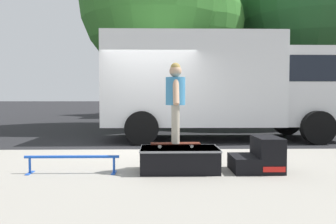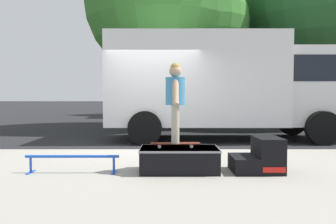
{
  "view_description": "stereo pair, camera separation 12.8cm",
  "coord_description": "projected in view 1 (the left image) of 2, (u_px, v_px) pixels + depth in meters",
  "views": [
    {
      "loc": [
        0.28,
        -8.21,
        1.31
      ],
      "look_at": [
        0.44,
        -1.5,
        0.99
      ],
      "focal_mm": 37.65,
      "sensor_mm": 36.0,
      "label": 1
    },
    {
      "loc": [
        0.41,
        -8.21,
        1.31
      ],
      "look_at": [
        0.44,
        -1.5,
        0.99
      ],
      "focal_mm": 37.65,
      "sensor_mm": 36.0,
      "label": 2
    }
  ],
  "objects": [
    {
      "name": "skater_kid",
      "position": [
        175.0,
        96.0,
        5.51
      ],
      "size": [
        0.31,
        0.65,
        1.26
      ],
      "color": "#B7AD99",
      "rests_on": "skateboard"
    },
    {
      "name": "street_tree_main",
      "position": [
        164.0,
        7.0,
        14.26
      ],
      "size": [
        6.63,
        6.03,
        8.06
      ],
      "color": "brown",
      "rests_on": "ground"
    },
    {
      "name": "sidewalk_slab",
      "position": [
        141.0,
        179.0,
        5.26
      ],
      "size": [
        50.0,
        5.0,
        0.12
      ],
      "primitive_type": "cube",
      "color": "gray",
      "rests_on": "ground"
    },
    {
      "name": "grind_rail",
      "position": [
        72.0,
        160.0,
        5.37
      ],
      "size": [
        1.44,
        0.28,
        0.27
      ],
      "color": "blue",
      "rests_on": "sidewalk_slab"
    },
    {
      "name": "ground_plane",
      "position": [
        148.0,
        151.0,
        8.26
      ],
      "size": [
        140.0,
        140.0,
        0.0
      ],
      "primitive_type": "plane",
      "color": "black"
    },
    {
      "name": "skateboard",
      "position": [
        175.0,
        144.0,
        5.54
      ],
      "size": [
        0.79,
        0.23,
        0.07
      ],
      "color": "#4C1E14",
      "rests_on": "skate_box"
    },
    {
      "name": "kicker_ramp",
      "position": [
        260.0,
        157.0,
        5.53
      ],
      "size": [
        0.76,
        0.7,
        0.54
      ],
      "color": "black",
      "rests_on": "sidewalk_slab"
    },
    {
      "name": "box_truck",
      "position": [
        224.0,
        82.0,
        10.42
      ],
      "size": [
        6.91,
        2.63,
        3.05
      ],
      "color": "white",
      "rests_on": "ground"
    },
    {
      "name": "house_behind",
      "position": [
        222.0,
        52.0,
        23.64
      ],
      "size": [
        9.54,
        8.23,
        8.4
      ],
      "color": "silver",
      "rests_on": "ground"
    },
    {
      "name": "street_tree_neighbour",
      "position": [
        317.0,
        8.0,
        15.44
      ],
      "size": [
        6.75,
        6.14,
        8.41
      ],
      "color": "brown",
      "rests_on": "ground"
    },
    {
      "name": "skate_box",
      "position": [
        179.0,
        159.0,
        5.5
      ],
      "size": [
        1.22,
        0.72,
        0.37
      ],
      "color": "black",
      "rests_on": "sidewalk_slab"
    }
  ]
}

